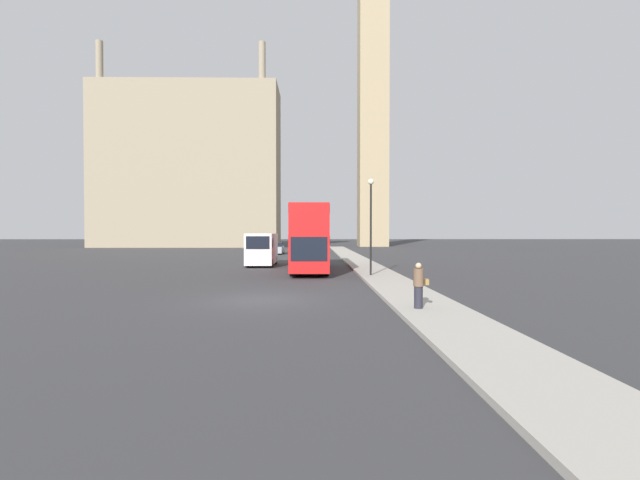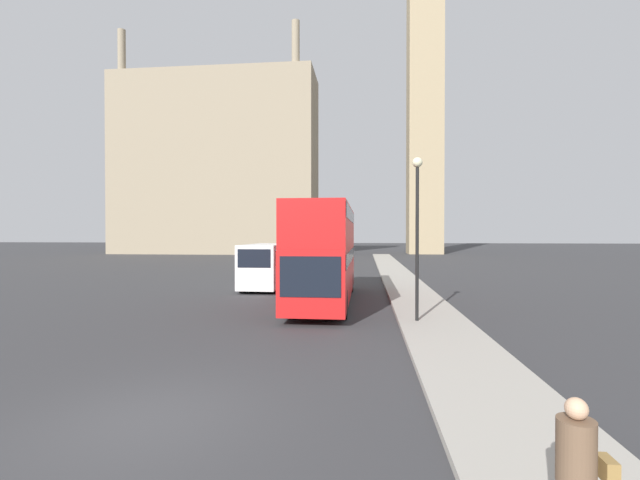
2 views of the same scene
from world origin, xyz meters
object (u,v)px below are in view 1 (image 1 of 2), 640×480
at_px(clock_tower, 373,58).
at_px(parked_sedan, 276,249).
at_px(white_van, 262,248).
at_px(pedestrian, 419,286).
at_px(red_double_decker_bus, 310,236).
at_px(street_lamp, 371,212).

xyz_separation_m(clock_tower, parked_sedan, (-16.24, -28.57, -35.77)).
distance_m(clock_tower, white_van, 61.20).
distance_m(pedestrian, parked_sedan, 40.59).
bearing_deg(pedestrian, red_double_decker_bus, 103.63).
xyz_separation_m(clock_tower, street_lamp, (-7.96, -56.96, -32.47)).
xyz_separation_m(white_van, street_lamp, (7.72, -9.29, 2.56)).
bearing_deg(red_double_decker_bus, white_van, 130.59).
relative_size(red_double_decker_bus, street_lamp, 1.91).
xyz_separation_m(clock_tower, white_van, (-15.68, -47.67, -35.03)).
bearing_deg(white_van, street_lamp, -50.27).
relative_size(clock_tower, street_lamp, 12.18).
distance_m(clock_tower, red_double_decker_bus, 63.44).
xyz_separation_m(pedestrian, street_lamp, (-0.13, 11.32, 3.04)).
bearing_deg(clock_tower, red_double_decker_bus, -102.60).
bearing_deg(clock_tower, parked_sedan, -119.62).
relative_size(white_van, street_lamp, 0.95).
height_order(pedestrian, street_lamp, street_lamp).
bearing_deg(pedestrian, street_lamp, 90.67).
bearing_deg(street_lamp, white_van, 129.73).
distance_m(street_lamp, parked_sedan, 29.76).
relative_size(clock_tower, white_van, 12.88).
distance_m(white_van, parked_sedan, 19.12).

